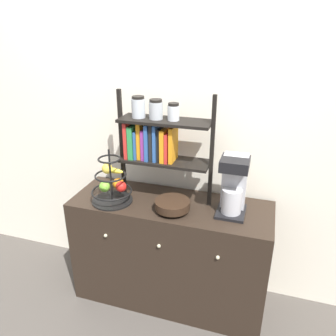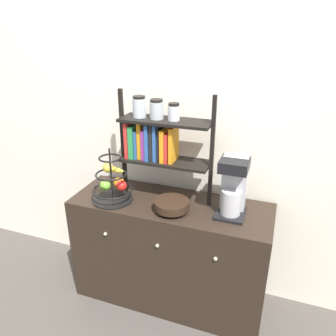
% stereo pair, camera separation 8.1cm
% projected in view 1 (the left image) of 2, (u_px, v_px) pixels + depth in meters
% --- Properties ---
extents(ground_plane, '(12.00, 12.00, 0.00)m').
position_uv_depth(ground_plane, '(160.00, 318.00, 2.28)').
color(ground_plane, '#47423D').
extents(wall_back, '(7.00, 0.05, 2.60)m').
position_uv_depth(wall_back, '(183.00, 118.00, 2.21)').
color(wall_back, silver).
rests_on(wall_back, ground_plane).
extents(sideboard, '(1.33, 0.49, 0.79)m').
position_uv_depth(sideboard, '(170.00, 252.00, 2.33)').
color(sideboard, black).
rests_on(sideboard, ground_plane).
extents(coffee_maker, '(0.18, 0.22, 0.37)m').
position_uv_depth(coffee_maker, '(234.00, 185.00, 2.00)').
color(coffee_maker, black).
rests_on(coffee_maker, sideboard).
extents(fruit_stand, '(0.27, 0.27, 0.37)m').
position_uv_depth(fruit_stand, '(112.00, 184.00, 2.16)').
color(fruit_stand, black).
rests_on(fruit_stand, sideboard).
extents(wooden_bowl, '(0.22, 0.22, 0.07)m').
position_uv_depth(wooden_bowl, '(172.00, 205.00, 2.06)').
color(wooden_bowl, black).
rests_on(wooden_bowl, sideboard).
extents(shelf_hutch, '(0.63, 0.20, 0.72)m').
position_uv_depth(shelf_hutch, '(155.00, 137.00, 2.09)').
color(shelf_hutch, black).
rests_on(shelf_hutch, sideboard).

